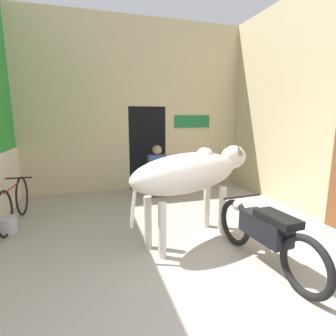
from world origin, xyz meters
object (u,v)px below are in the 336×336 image
at_px(cow, 194,173).
at_px(shopkeeper_seated, 158,169).
at_px(bicycle, 14,203).
at_px(motorcycle_near, 265,232).
at_px(plastic_stool, 174,184).
at_px(bucket, 8,225).

relative_size(cow, shopkeeper_seated, 1.90).
bearing_deg(cow, shopkeeper_seated, 88.81).
xyz_separation_m(bicycle, shopkeeper_seated, (2.80, 0.99, 0.25)).
bearing_deg(motorcycle_near, bicycle, 144.81).
height_order(cow, plastic_stool, cow).
distance_m(motorcycle_near, shopkeeper_seated, 3.36).
bearing_deg(motorcycle_near, bucket, 149.35).
height_order(cow, bucket, cow).
bearing_deg(shopkeeper_seated, motorcycle_near, -81.22).
distance_m(cow, motorcycle_near, 1.26).
distance_m(bicycle, bucket, 0.44).
relative_size(cow, bicycle, 1.33).
relative_size(motorcycle_near, bucket, 7.26).
xyz_separation_m(bicycle, plastic_stool, (3.23, 1.07, -0.15)).
distance_m(cow, bucket, 3.08).
bearing_deg(bicycle, plastic_stool, 18.38).
height_order(motorcycle_near, plastic_stool, motorcycle_near).
bearing_deg(plastic_stool, bucket, -156.26).
relative_size(shopkeeper_seated, bucket, 4.58).
relative_size(cow, motorcycle_near, 1.20).
bearing_deg(cow, bicycle, 153.50).
bearing_deg(cow, bucket, 159.94).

